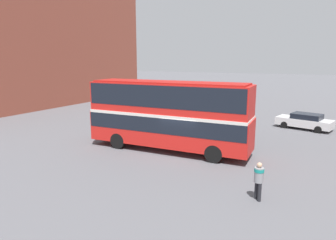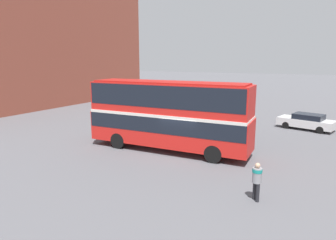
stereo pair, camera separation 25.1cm
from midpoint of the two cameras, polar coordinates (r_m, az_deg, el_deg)
name	(u,v)px [view 2 (the right image)]	position (r m, az deg, el deg)	size (l,w,h in m)	color
ground_plane	(183,154)	(19.75, 3.20, -6.54)	(240.00, 240.00, 0.00)	#5B5B60
building_row_left	(33,39)	(45.66, -24.20, 13.94)	(11.10, 35.51, 17.67)	brown
double_decker_bus	(168,111)	(19.97, 0.36, 1.64)	(11.19, 3.01, 4.68)	red
pedestrian_foreground	(257,178)	(13.81, 17.09, -10.45)	(0.60, 0.60, 1.74)	#232328
parked_car_kerb_near	(128,112)	(31.28, -7.35, 1.55)	(4.55, 2.01, 1.49)	navy
parked_car_kerb_far	(306,121)	(29.22, 25.09, -0.24)	(4.91, 2.89, 1.41)	silver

